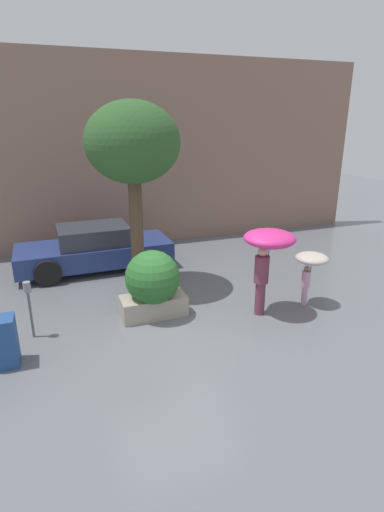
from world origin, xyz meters
The scene contains 9 objects.
ground_plane centered at (0.00, 0.00, 0.00)m, with size 40.00×40.00×0.00m, color slate.
building_facade centered at (0.00, 6.50, 3.00)m, with size 18.00×0.30×6.00m.
planter_box centered at (-0.08, 1.01, 0.75)m, with size 1.40×1.16×1.47m.
person_adult centered at (2.24, 0.29, 1.55)m, with size 1.09×1.09×1.89m.
person_child centered at (3.38, 0.33, 1.03)m, with size 0.73×0.73×1.25m.
parked_car_near centered at (-0.90, 4.40, 0.58)m, with size 4.26×1.94×1.25m.
street_tree centered at (-0.05, 2.56, 3.50)m, with size 2.16×2.16×4.49m.
parking_meter centered at (-2.54, 0.93, 0.84)m, with size 0.14×0.14×1.17m.
newspaper_box centered at (-2.99, 0.09, 0.45)m, with size 0.50×0.44×0.90m.
Camera 1 is at (-1.96, -6.63, 4.07)m, focal length 28.00 mm.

